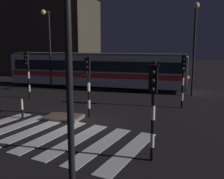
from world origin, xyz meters
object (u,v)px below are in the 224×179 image
object	(u,v)px
traffic_light_corner_far_right	(183,73)
street_lamp_trackside_right	(195,39)
street_lamp_near_kerb	(63,37)
bollard_island_edge	(22,108)
traffic_light_corner_far_left	(28,68)
street_lamp_trackside_left	(48,40)
traffic_light_median_centre	(88,77)
tram	(96,69)
traffic_light_corner_near_right	(153,97)

from	to	relation	value
traffic_light_corner_far_right	street_lamp_trackside_right	distance (m)	4.82
street_lamp_near_kerb	bollard_island_edge	distance (m)	9.30
traffic_light_corner_far_right	traffic_light_corner_far_left	bearing A→B (deg)	-179.56
traffic_light_corner_far_right	street_lamp_trackside_left	xyz separation A→B (m)	(-11.93, 4.38, 2.17)
traffic_light_median_centre	traffic_light_corner_far_right	bearing A→B (deg)	36.12
traffic_light_corner_far_right	traffic_light_corner_far_left	xyz separation A→B (m)	(-11.17, -0.09, 0.06)
street_lamp_near_kerb	bollard_island_edge	size ratio (longest dim) A/B	5.91
street_lamp_near_kerb	tram	size ratio (longest dim) A/B	0.40
traffic_light_corner_near_right	traffic_light_corner_far_left	world-z (taller)	traffic_light_corner_far_left
traffic_light_median_centre	street_lamp_trackside_right	size ratio (longest dim) A/B	0.49
street_lamp_near_kerb	traffic_light_median_centre	bearing A→B (deg)	107.61
traffic_light_corner_far_right	street_lamp_near_kerb	xyz separation A→B (m)	(-2.56, -11.12, 1.93)
street_lamp_trackside_right	traffic_light_corner_far_left	bearing A→B (deg)	-159.85
traffic_light_corner_far_right	bollard_island_edge	bearing A→B (deg)	-149.93
traffic_light_corner_far_right	tram	bearing A→B (deg)	143.75
traffic_light_corner_near_right	traffic_light_corner_far_right	bearing A→B (deg)	84.67
traffic_light_corner_near_right	traffic_light_corner_far_left	bearing A→B (deg)	141.92
traffic_light_corner_near_right	tram	size ratio (longest dim) A/B	0.21
street_lamp_near_kerb	bollard_island_edge	bearing A→B (deg)	132.86
traffic_light_corner_far_left	street_lamp_trackside_left	xyz separation A→B (m)	(-0.77, 4.47, 2.11)
traffic_light_corner_near_right	street_lamp_trackside_right	bearing A→B (deg)	83.63
street_lamp_trackside_left	bollard_island_edge	distance (m)	10.63
street_lamp_trackside_left	bollard_island_edge	world-z (taller)	street_lamp_trackside_left
traffic_light_corner_far_right	bollard_island_edge	size ratio (longest dim) A/B	3.11
traffic_light_corner_near_right	bollard_island_edge	world-z (taller)	traffic_light_corner_near_right
traffic_light_corner_near_right	street_lamp_near_kerb	distance (m)	3.90
tram	bollard_island_edge	distance (m)	10.77
street_lamp_trackside_right	street_lamp_trackside_left	bearing A→B (deg)	179.36
traffic_light_corner_far_right	bollard_island_edge	world-z (taller)	traffic_light_corner_far_right
traffic_light_corner_far_right	street_lamp_trackside_left	size ratio (longest dim) A/B	0.49
street_lamp_near_kerb	street_lamp_trackside_right	distance (m)	15.69
street_lamp_trackside_left	street_lamp_trackside_right	bearing A→B (deg)	-0.64
street_lamp_near_kerb	street_lamp_trackside_left	size ratio (longest dim) A/B	0.94
street_lamp_trackside_left	tram	world-z (taller)	street_lamp_trackside_left
street_lamp_near_kerb	street_lamp_trackside_left	distance (m)	18.12
traffic_light_corner_near_right	bollard_island_edge	size ratio (longest dim) A/B	3.14
traffic_light_corner_far_left	tram	world-z (taller)	tram
traffic_light_corner_near_right	traffic_light_corner_far_left	xyz separation A→B (m)	(-10.40, 8.15, 0.04)
street_lamp_near_kerb	bollard_island_edge	xyz separation A→B (m)	(-5.82, 6.27, -3.65)
traffic_light_median_centre	street_lamp_near_kerb	world-z (taller)	street_lamp_near_kerb
street_lamp_near_kerb	street_lamp_trackside_left	world-z (taller)	street_lamp_trackside_left
traffic_light_median_centre	street_lamp_trackside_left	xyz separation A→B (m)	(-6.99, 7.99, 2.19)
bollard_island_edge	traffic_light_corner_far_left	bearing A→B (deg)	120.29
tram	traffic_light_corner_far_right	bearing A→B (deg)	-36.25
traffic_light_corner_far_left	bollard_island_edge	bearing A→B (deg)	-59.71
tram	bollard_island_edge	size ratio (longest dim) A/B	14.93
traffic_light_corner_near_right	street_lamp_near_kerb	world-z (taller)	street_lamp_near_kerb
traffic_light_median_centre	traffic_light_corner_near_right	xyz separation A→B (m)	(4.18, -4.62, 0.03)
traffic_light_corner_far_left	traffic_light_corner_near_right	bearing A→B (deg)	-38.08
traffic_light_corner_near_right	traffic_light_corner_far_left	size ratio (longest dim) A/B	0.98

